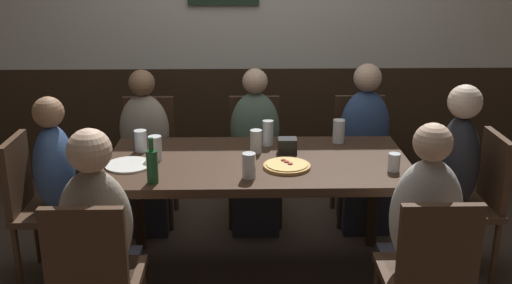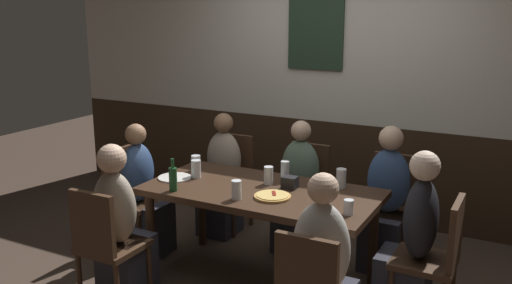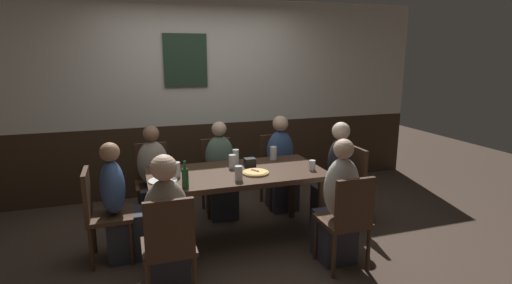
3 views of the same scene
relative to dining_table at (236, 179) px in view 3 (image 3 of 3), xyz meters
The scene contains 28 objects.
ground_plane 0.66m from the dining_table, ahead, with size 12.00×12.00×0.00m, color #423328.
wall_back 1.77m from the dining_table, 90.05° to the left, with size 6.40×0.13×2.60m.
dining_table is the anchor object (origin of this frame).
chair_left_far 1.15m from the dining_table, 131.95° to the left, with size 0.40×0.40×0.88m.
chair_left_near 1.15m from the dining_table, 131.95° to the right, with size 0.40×0.40×0.88m.
chair_right_far 1.15m from the dining_table, 48.05° to the left, with size 0.40×0.40×0.88m.
chair_mid_far 0.86m from the dining_table, 90.00° to the left, with size 0.40×0.40×0.88m.
chair_head_east 1.29m from the dining_table, ahead, with size 0.40×0.40×0.88m.
chair_right_near 1.15m from the dining_table, 48.05° to the right, with size 0.40×0.40×0.88m.
chair_head_west 1.29m from the dining_table, behind, with size 0.40×0.40×0.88m.
person_left_far 1.04m from the dining_table, 138.07° to the left, with size 0.34×0.37×1.12m.
person_left_near 1.04m from the dining_table, 137.99° to the right, with size 0.34×0.37×1.16m.
person_right_far 1.04m from the dining_table, 42.00° to the left, with size 0.34×0.37×1.16m.
person_mid_far 0.71m from the dining_table, 90.00° to the left, with size 0.34×0.37×1.13m.
person_head_east 1.13m from the dining_table, ahead, with size 0.37×0.34×1.18m.
person_right_near 1.04m from the dining_table, 42.01° to the right, with size 0.34×0.37×1.17m.
person_head_west 1.14m from the dining_table, behind, with size 0.37×0.34×1.12m.
pizza 0.23m from the dining_table, 39.47° to the right, with size 0.26×0.26×0.03m.
tumbler_short 0.77m from the dining_table, 14.53° to the right, with size 0.07×0.07×0.10m.
pint_glass_stout 0.19m from the dining_table, 92.61° to the left, with size 0.07×0.07×0.14m.
beer_glass_tall 0.31m from the dining_table, 100.89° to the right, with size 0.07×0.07×0.14m.
tumbler_water 0.73m from the dining_table, 165.84° to the left, with size 0.08×0.08×0.13m.
pint_glass_amber 0.62m from the dining_table, 31.21° to the left, with size 0.07×0.07×0.15m.
beer_glass_half 0.32m from the dining_table, 75.49° to the left, with size 0.07×0.07×0.16m.
pint_glass_pale 0.60m from the dining_table, behind, with size 0.08×0.08×0.14m.
beer_bottle_green 0.67m from the dining_table, 148.94° to the right, with size 0.06×0.06×0.24m.
plate_white_large 0.73m from the dining_table, behind, with size 0.26×0.26×0.01m, color white.
condiment_caddy 0.25m from the dining_table, 33.55° to the left, with size 0.11×0.09×0.09m, color black.
Camera 3 is at (-0.99, -3.62, 1.89)m, focal length 27.50 mm.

